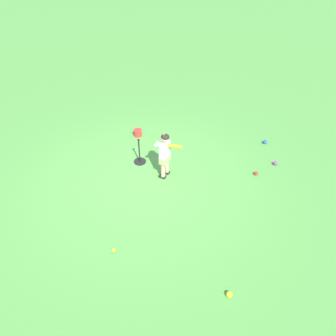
{
  "coord_description": "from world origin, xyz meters",
  "views": [
    {
      "loc": [
        0.63,
        5.22,
        4.56
      ],
      "look_at": [
        -0.49,
        0.28,
        0.45
      ],
      "focal_mm": 33.97,
      "sensor_mm": 36.0,
      "label": 1
    }
  ],
  "objects_px": {
    "play_ball_near_batter": "(265,142)",
    "batting_tee": "(140,158)",
    "child_batter": "(165,152)",
    "play_ball_far_left": "(256,173)",
    "play_ball_midfield": "(113,250)",
    "toy_bucket": "(138,133)",
    "play_ball_behind_batter": "(275,163)",
    "play_ball_by_bucket": "(229,294)"
  },
  "relations": [
    {
      "from": "child_batter",
      "to": "play_ball_midfield",
      "type": "relative_size",
      "value": 14.92
    },
    {
      "from": "play_ball_by_bucket",
      "to": "toy_bucket",
      "type": "bearing_deg",
      "value": -81.75
    },
    {
      "from": "play_ball_behind_batter",
      "to": "toy_bucket",
      "type": "bearing_deg",
      "value": -33.36
    },
    {
      "from": "play_ball_by_bucket",
      "to": "play_ball_midfield",
      "type": "bearing_deg",
      "value": -36.55
    },
    {
      "from": "play_ball_by_bucket",
      "to": "play_ball_far_left",
      "type": "bearing_deg",
      "value": -122.47
    },
    {
      "from": "child_batter",
      "to": "play_ball_far_left",
      "type": "distance_m",
      "value": 2.1
    },
    {
      "from": "child_batter",
      "to": "toy_bucket",
      "type": "xyz_separation_m",
      "value": [
        0.35,
        -1.71,
        -0.55
      ]
    },
    {
      "from": "child_batter",
      "to": "play_ball_behind_batter",
      "type": "relative_size",
      "value": 11.21
    },
    {
      "from": "toy_bucket",
      "to": "play_ball_near_batter",
      "type": "bearing_deg",
      "value": 160.86
    },
    {
      "from": "child_batter",
      "to": "play_ball_behind_batter",
      "type": "bearing_deg",
      "value": 175.63
    },
    {
      "from": "play_ball_by_bucket",
      "to": "play_ball_midfield",
      "type": "relative_size",
      "value": 1.35
    },
    {
      "from": "play_ball_near_batter",
      "to": "batting_tee",
      "type": "bearing_deg",
      "value": 0.84
    },
    {
      "from": "play_ball_by_bucket",
      "to": "play_ball_near_batter",
      "type": "bearing_deg",
      "value": -123.17
    },
    {
      "from": "play_ball_behind_batter",
      "to": "toy_bucket",
      "type": "relative_size",
      "value": 0.45
    },
    {
      "from": "play_ball_midfield",
      "to": "play_ball_far_left",
      "type": "bearing_deg",
      "value": -157.56
    },
    {
      "from": "play_ball_near_batter",
      "to": "batting_tee",
      "type": "distance_m",
      "value": 3.18
    },
    {
      "from": "play_ball_midfield",
      "to": "toy_bucket",
      "type": "distance_m",
      "value": 3.62
    },
    {
      "from": "play_ball_far_left",
      "to": "play_ball_by_bucket",
      "type": "relative_size",
      "value": 0.92
    },
    {
      "from": "play_ball_far_left",
      "to": "batting_tee",
      "type": "xyz_separation_m",
      "value": [
        2.43,
        -1.03,
        0.06
      ]
    },
    {
      "from": "play_ball_near_batter",
      "to": "play_ball_behind_batter",
      "type": "distance_m",
      "value": 0.86
    },
    {
      "from": "child_batter",
      "to": "play_ball_midfield",
      "type": "xyz_separation_m",
      "value": [
        1.3,
        1.77,
        -0.61
      ]
    },
    {
      "from": "play_ball_midfield",
      "to": "play_ball_by_bucket",
      "type": "bearing_deg",
      "value": 143.45
    },
    {
      "from": "play_ball_midfield",
      "to": "batting_tee",
      "type": "xyz_separation_m",
      "value": [
        -0.83,
        -2.38,
        0.07
      ]
    },
    {
      "from": "child_batter",
      "to": "batting_tee",
      "type": "height_order",
      "value": "child_batter"
    },
    {
      "from": "child_batter",
      "to": "toy_bucket",
      "type": "height_order",
      "value": "child_batter"
    },
    {
      "from": "toy_bucket",
      "to": "play_ball_far_left",
      "type": "bearing_deg",
      "value": 137.22
    },
    {
      "from": "child_batter",
      "to": "play_ball_by_bucket",
      "type": "relative_size",
      "value": 11.03
    },
    {
      "from": "play_ball_by_bucket",
      "to": "batting_tee",
      "type": "relative_size",
      "value": 0.16
    },
    {
      "from": "batting_tee",
      "to": "toy_bucket",
      "type": "distance_m",
      "value": 1.12
    },
    {
      "from": "child_batter",
      "to": "play_ball_near_batter",
      "type": "height_order",
      "value": "child_batter"
    },
    {
      "from": "play_ball_by_bucket",
      "to": "play_ball_behind_batter",
      "type": "bearing_deg",
      "value": -128.47
    },
    {
      "from": "play_ball_behind_batter",
      "to": "toy_bucket",
      "type": "xyz_separation_m",
      "value": [
        2.9,
        -1.91,
        0.05
      ]
    },
    {
      "from": "child_batter",
      "to": "play_ball_far_left",
      "type": "height_order",
      "value": "child_batter"
    },
    {
      "from": "play_ball_near_batter",
      "to": "child_batter",
      "type": "bearing_deg",
      "value": 13.51
    },
    {
      "from": "play_ball_behind_batter",
      "to": "toy_bucket",
      "type": "height_order",
      "value": "toy_bucket"
    },
    {
      "from": "play_ball_far_left",
      "to": "toy_bucket",
      "type": "bearing_deg",
      "value": -42.78
    },
    {
      "from": "play_ball_near_batter",
      "to": "toy_bucket",
      "type": "height_order",
      "value": "toy_bucket"
    },
    {
      "from": "play_ball_far_left",
      "to": "play_ball_midfield",
      "type": "distance_m",
      "value": 3.53
    },
    {
      "from": "play_ball_near_batter",
      "to": "batting_tee",
      "type": "height_order",
      "value": "batting_tee"
    },
    {
      "from": "play_ball_midfield",
      "to": "batting_tee",
      "type": "height_order",
      "value": "batting_tee"
    },
    {
      "from": "play_ball_near_batter",
      "to": "play_ball_behind_batter",
      "type": "relative_size",
      "value": 1.07
    },
    {
      "from": "play_ball_far_left",
      "to": "toy_bucket",
      "type": "xyz_separation_m",
      "value": [
        2.31,
        -2.14,
        0.05
      ]
    }
  ]
}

